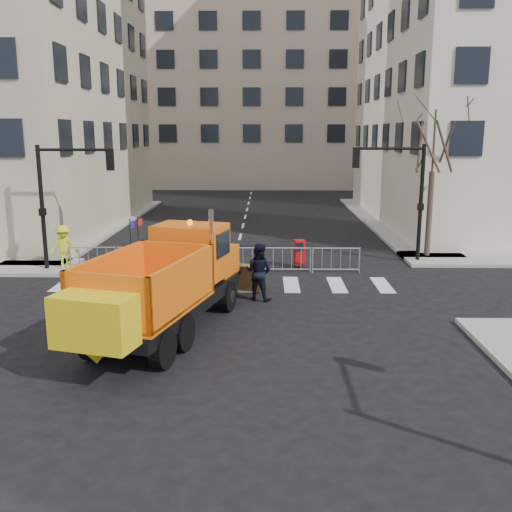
{
  "coord_description": "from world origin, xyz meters",
  "views": [
    {
      "loc": [
        1.49,
        -16.33,
        5.91
      ],
      "look_at": [
        1.15,
        2.5,
        1.81
      ],
      "focal_mm": 40.0,
      "sensor_mm": 36.0,
      "label": 1
    }
  ],
  "objects_px": {
    "cop_b": "(259,272)",
    "worker": "(64,247)",
    "cop_c": "(258,269)",
    "newspaper_box": "(299,252)",
    "plow_truck": "(164,282)",
    "cop_a": "(228,268)"
  },
  "relations": [
    {
      "from": "cop_c",
      "to": "worker",
      "type": "distance_m",
      "value": 8.9
    },
    {
      "from": "cop_a",
      "to": "cop_b",
      "type": "bearing_deg",
      "value": 118.59
    },
    {
      "from": "worker",
      "to": "cop_b",
      "type": "bearing_deg",
      "value": -46.92
    },
    {
      "from": "cop_b",
      "to": "newspaper_box",
      "type": "xyz_separation_m",
      "value": [
        1.74,
        5.01,
        -0.33
      ]
    },
    {
      "from": "cop_b",
      "to": "newspaper_box",
      "type": "height_order",
      "value": "cop_b"
    },
    {
      "from": "cop_c",
      "to": "plow_truck",
      "type": "bearing_deg",
      "value": -3.27
    },
    {
      "from": "newspaper_box",
      "to": "worker",
      "type": "bearing_deg",
      "value": 172.41
    },
    {
      "from": "worker",
      "to": "newspaper_box",
      "type": "height_order",
      "value": "worker"
    },
    {
      "from": "plow_truck",
      "to": "cop_a",
      "type": "bearing_deg",
      "value": -4.35
    },
    {
      "from": "plow_truck",
      "to": "cop_b",
      "type": "xyz_separation_m",
      "value": [
        2.73,
        3.7,
        -0.58
      ]
    },
    {
      "from": "cop_a",
      "to": "worker",
      "type": "height_order",
      "value": "worker"
    },
    {
      "from": "newspaper_box",
      "to": "cop_c",
      "type": "bearing_deg",
      "value": -128.02
    },
    {
      "from": "worker",
      "to": "newspaper_box",
      "type": "distance_m",
      "value": 10.25
    },
    {
      "from": "cop_b",
      "to": "worker",
      "type": "distance_m",
      "value": 9.44
    },
    {
      "from": "plow_truck",
      "to": "cop_b",
      "type": "relative_size",
      "value": 4.68
    },
    {
      "from": "plow_truck",
      "to": "worker",
      "type": "xyz_separation_m",
      "value": [
        -5.75,
        7.87,
        -0.53
      ]
    },
    {
      "from": "plow_truck",
      "to": "newspaper_box",
      "type": "xyz_separation_m",
      "value": [
        4.47,
        8.71,
        -0.91
      ]
    },
    {
      "from": "plow_truck",
      "to": "cop_b",
      "type": "bearing_deg",
      "value": -20.98
    },
    {
      "from": "cop_b",
      "to": "worker",
      "type": "relative_size",
      "value": 1.11
    },
    {
      "from": "cop_b",
      "to": "newspaper_box",
      "type": "bearing_deg",
      "value": -85.5
    },
    {
      "from": "cop_a",
      "to": "cop_c",
      "type": "xyz_separation_m",
      "value": [
        1.09,
        0.58,
        -0.17
      ]
    },
    {
      "from": "cop_b",
      "to": "cop_c",
      "type": "height_order",
      "value": "cop_b"
    }
  ]
}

